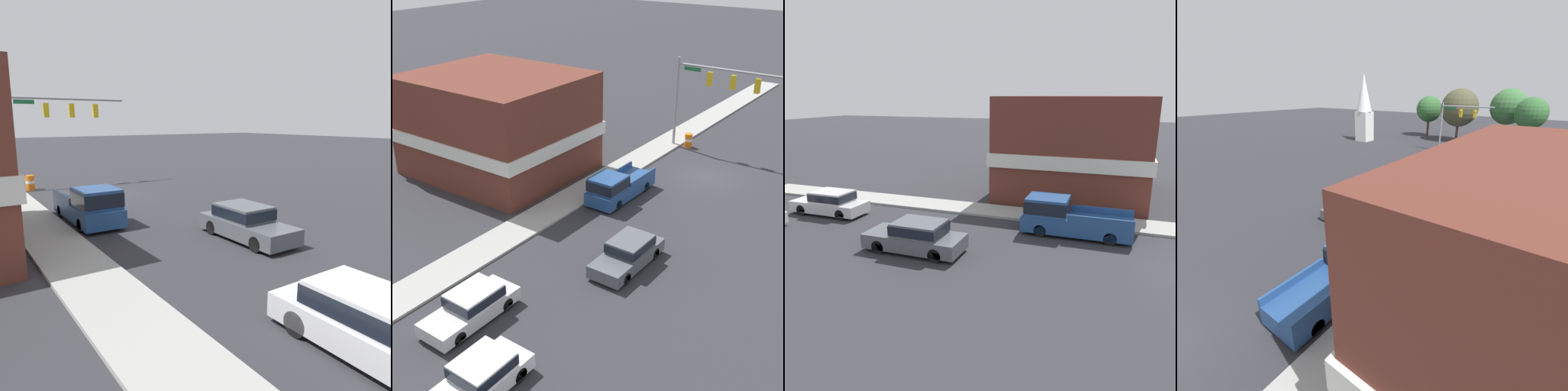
% 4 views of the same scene
% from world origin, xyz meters
% --- Properties ---
extents(car_lead, '(1.91, 4.76, 1.52)m').
position_xyz_m(car_lead, '(-1.57, 13.18, 0.79)').
color(car_lead, black).
rests_on(car_lead, ground).
extents(car_oncoming, '(1.84, 4.74, 1.49)m').
position_xyz_m(car_oncoming, '(1.80, 21.15, 0.78)').
color(car_oncoming, black).
rests_on(car_oncoming, ground).
extents(pickup_truck_parked, '(2.02, 5.67, 1.97)m').
position_xyz_m(pickup_truck_parked, '(3.29, 6.90, 0.96)').
color(pickup_truck_parked, black).
rests_on(pickup_truck_parked, ground).
extents(corner_brick_building, '(11.71, 10.40, 7.16)m').
position_xyz_m(corner_brick_building, '(13.11, 7.56, 3.52)').
color(corner_brick_building, brown).
rests_on(corner_brick_building, ground).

